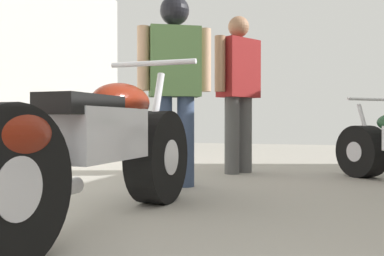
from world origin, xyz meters
TOP-DOWN VIEW (x-y plane):
  - ground_plane at (0.00, 3.23)m, footprint 15.52×15.52m
  - motorcycle_maroon_cruiser at (-0.52, 2.26)m, footprint 0.63×2.12m
  - mechanic_in_blue at (-0.25, 4.89)m, footprint 0.46×0.64m
  - mechanic_with_helmet at (-0.60, 3.75)m, footprint 0.63×0.41m

SIDE VIEW (x-z plane):
  - ground_plane at x=0.00m, z-range 0.00..0.00m
  - motorcycle_maroon_cruiser at x=-0.52m, z-range -0.08..0.91m
  - mechanic_in_blue at x=-0.25m, z-range 0.11..1.84m
  - mechanic_with_helmet at x=-0.60m, z-range 0.16..1.83m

